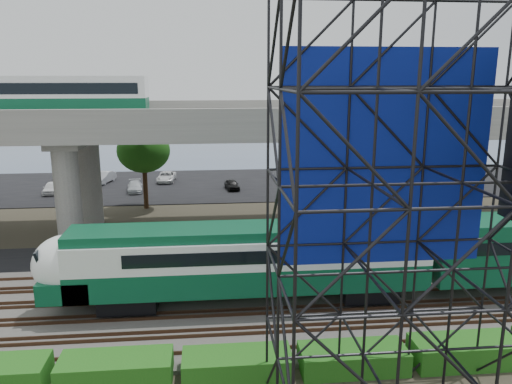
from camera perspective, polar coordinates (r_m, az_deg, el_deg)
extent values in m
plane|color=#474233|center=(26.20, -5.02, -15.15)|extent=(140.00, 140.00, 0.00)
cube|color=slate|center=(27.94, -5.08, -13.03)|extent=(90.00, 12.00, 0.20)
cube|color=black|center=(35.79, -5.23, -7.12)|extent=(90.00, 5.00, 0.08)
cube|color=black|center=(58.41, -5.44, 0.86)|extent=(90.00, 18.00, 0.08)
cube|color=#475976|center=(80.05, -5.53, 4.17)|extent=(140.00, 40.00, 0.03)
cube|color=#472D1E|center=(23.70, -4.94, -17.66)|extent=(90.00, 0.08, 0.16)
cube|color=#472D1E|center=(24.95, -4.99, -15.97)|extent=(90.00, 0.08, 0.16)
cube|color=#472D1E|center=(25.44, -5.01, -15.36)|extent=(90.00, 0.08, 0.16)
cube|color=#472D1E|center=(26.71, -5.05, -13.89)|extent=(90.00, 0.08, 0.16)
cube|color=#472D1E|center=(27.21, -5.06, -13.35)|extent=(90.00, 0.08, 0.16)
cube|color=#472D1E|center=(28.51, -5.10, -12.07)|extent=(90.00, 0.08, 0.16)
cube|color=#472D1E|center=(29.02, -5.11, -11.60)|extent=(90.00, 0.08, 0.16)
cube|color=#472D1E|center=(30.33, -5.14, -10.46)|extent=(90.00, 0.08, 0.16)
cube|color=#472D1E|center=(30.85, -5.15, -10.05)|extent=(90.00, 0.08, 0.16)
cube|color=#472D1E|center=(32.17, -5.18, -9.04)|extent=(90.00, 0.08, 0.16)
cube|color=black|center=(27.97, -14.30, -11.77)|extent=(3.00, 2.20, 0.90)
cube|color=black|center=(28.96, 12.53, -10.78)|extent=(3.00, 2.20, 0.90)
cube|color=#0B4E2F|center=(27.26, -0.63, -9.37)|extent=(19.00, 3.00, 1.40)
cube|color=white|center=(26.74, -0.64, -6.50)|extent=(19.00, 3.00, 1.50)
cube|color=#0B4E2F|center=(26.42, -0.64, -4.46)|extent=(19.00, 2.60, 0.50)
cube|color=black|center=(26.82, 1.50, -6.33)|extent=(15.00, 3.06, 0.70)
ellipsoid|color=white|center=(27.82, -20.72, -7.80)|extent=(3.60, 3.00, 3.20)
cube|color=#0B4E2F|center=(28.20, -20.54, -9.79)|extent=(2.60, 3.00, 1.10)
cube|color=black|center=(27.97, -22.99, -6.80)|extent=(0.48, 2.00, 1.09)
cube|color=#0B4E2F|center=(31.30, 25.97, -5.78)|extent=(8.00, 3.00, 3.40)
cube|color=#9E9B93|center=(39.27, -5.57, 7.53)|extent=(80.00, 12.00, 1.20)
cube|color=#9E9B93|center=(33.44, -5.58, 8.54)|extent=(80.00, 0.50, 1.10)
cube|color=#9E9B93|center=(44.92, -5.63, 9.69)|extent=(80.00, 0.50, 1.10)
cylinder|color=#9E9B93|center=(37.89, -20.69, -0.53)|extent=(1.80, 1.80, 8.00)
cylinder|color=#9E9B93|center=(44.53, -18.43, 1.59)|extent=(1.80, 1.80, 8.00)
cube|color=#9E9B93|center=(40.61, -19.86, 5.72)|extent=(2.40, 9.00, 0.60)
cylinder|color=#9E9B93|center=(37.92, 9.90, 0.14)|extent=(1.80, 1.80, 8.00)
cylinder|color=#9E9B93|center=(44.55, 7.53, 2.16)|extent=(1.80, 1.80, 8.00)
cube|color=#9E9B93|center=(40.63, 8.80, 6.34)|extent=(2.40, 9.00, 0.60)
cube|color=black|center=(40.56, -20.77, 8.27)|extent=(12.00, 2.50, 0.70)
cube|color=#0B4E2F|center=(40.52, -20.86, 9.40)|extent=(12.00, 2.50, 0.90)
cube|color=white|center=(40.47, -20.99, 10.95)|extent=(12.00, 2.50, 1.30)
cube|color=black|center=(40.47, -21.00, 11.02)|extent=(11.00, 2.56, 0.80)
cube|color=white|center=(40.46, -21.08, 12.08)|extent=(12.00, 2.40, 0.30)
cube|color=navy|center=(19.59, 14.56, 3.63)|extent=(8.10, 0.08, 8.25)
cube|color=#175E15|center=(22.54, -15.71, -19.02)|extent=(4.60, 1.80, 1.15)
cube|color=#175E15|center=(22.25, -2.17, -19.14)|extent=(4.60, 1.80, 1.03)
cube|color=#175E15|center=(23.04, 11.01, -18.19)|extent=(4.60, 1.80, 1.01)
cube|color=#175E15|center=(24.80, 22.64, -16.46)|extent=(4.60, 1.80, 1.12)
cylinder|color=#382314|center=(39.54, 15.40, -1.99)|extent=(0.44, 0.44, 4.80)
ellipsoid|color=#175E15|center=(38.86, 15.69, 2.57)|extent=(4.94, 4.94, 4.18)
cylinder|color=#382314|center=(48.50, -12.54, 0.92)|extent=(0.44, 0.44, 4.80)
ellipsoid|color=#175E15|center=(47.95, -12.73, 4.66)|extent=(4.94, 4.94, 4.18)
imported|color=white|center=(57.82, -22.34, 0.45)|extent=(1.77, 3.70, 1.22)
imported|color=#B1B2B9|center=(61.46, -16.99, 1.61)|extent=(2.33, 4.18, 1.31)
imported|color=silver|center=(55.92, -13.67, 0.61)|extent=(2.01, 3.94, 1.10)
imported|color=white|center=(60.44, -10.19, 1.73)|extent=(2.20, 4.32, 1.17)
imported|color=black|center=(55.42, -2.76, 0.85)|extent=(1.78, 3.37, 1.09)
imported|color=#95979C|center=(60.90, 2.92, 1.99)|extent=(1.55, 3.55, 1.13)
imported|color=#BABABA|center=(56.41, 5.74, 1.14)|extent=(2.71, 4.79, 1.31)
imported|color=#A5A7AC|center=(62.64, 10.44, 2.17)|extent=(2.26, 4.66, 1.28)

